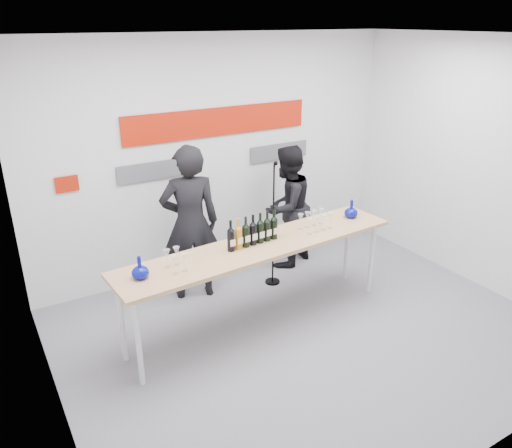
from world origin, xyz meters
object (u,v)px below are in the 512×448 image
at_px(mic_stand, 273,248).
at_px(presenter_left, 190,224).
at_px(presenter_right, 287,207).
at_px(tasting_table, 261,251).

bearing_deg(mic_stand, presenter_left, 152.47).
bearing_deg(presenter_right, tasting_table, 24.44).
bearing_deg(mic_stand, tasting_table, -143.86).
relative_size(tasting_table, presenter_right, 1.95).
xyz_separation_m(presenter_left, mic_stand, (0.98, -0.26, -0.45)).
relative_size(presenter_left, mic_stand, 1.16).
distance_m(presenter_left, mic_stand, 1.11).
height_order(presenter_left, presenter_right, presenter_left).
height_order(tasting_table, presenter_left, presenter_left).
relative_size(presenter_left, presenter_right, 1.14).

